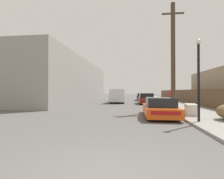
% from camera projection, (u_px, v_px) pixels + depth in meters
% --- Properties ---
extents(sidewalk_curb, '(4.20, 63.00, 0.12)m').
position_uv_depth(sidewalk_curb, '(166.00, 102.00, 25.71)').
color(sidewalk_curb, gray).
rests_on(sidewalk_curb, ground).
extents(discarded_fridge, '(0.92, 1.74, 0.70)m').
position_uv_depth(discarded_fridge, '(191.00, 109.00, 11.15)').
color(discarded_fridge, silver).
rests_on(discarded_fridge, sidewalk_curb).
extents(parked_sports_car_red, '(1.90, 4.69, 1.22)m').
position_uv_depth(parked_sports_car_red, '(159.00, 108.00, 10.96)').
color(parked_sports_car_red, '#E05114').
rests_on(parked_sports_car_red, ground).
extents(car_parked_mid, '(1.99, 4.26, 1.36)m').
position_uv_depth(car_parked_mid, '(146.00, 99.00, 22.19)').
color(car_parked_mid, '#5B1E19').
rests_on(car_parked_mid, ground).
extents(car_parked_far, '(1.76, 4.51, 1.27)m').
position_uv_depth(car_parked_far, '(142.00, 97.00, 30.58)').
color(car_parked_far, black).
rests_on(car_parked_far, ground).
extents(pickup_truck, '(2.39, 6.02, 1.89)m').
position_uv_depth(pickup_truck, '(117.00, 96.00, 24.39)').
color(pickup_truck, silver).
rests_on(pickup_truck, ground).
extents(utility_pole, '(1.80, 0.36, 8.93)m').
position_uv_depth(utility_pole, '(173.00, 55.00, 14.64)').
color(utility_pole, '#4C3826').
rests_on(utility_pole, sidewalk_curb).
extents(street_lamp, '(0.26, 0.26, 4.07)m').
position_uv_depth(street_lamp, '(199.00, 73.00, 8.60)').
color(street_lamp, black).
rests_on(street_lamp, sidewalk_curb).
extents(wooden_fence, '(0.08, 42.56, 1.70)m').
position_uv_depth(wooden_fence, '(189.00, 96.00, 21.52)').
color(wooden_fence, brown).
rests_on(wooden_fence, sidewalk_curb).
extents(building_left_block, '(7.00, 26.62, 6.31)m').
position_uv_depth(building_left_block, '(68.00, 82.00, 27.97)').
color(building_left_block, gray).
rests_on(building_left_block, ground).
extents(pedestrian, '(0.34, 0.34, 1.80)m').
position_uv_depth(pedestrian, '(170.00, 96.00, 22.41)').
color(pedestrian, '#282D42').
rests_on(pedestrian, sidewalk_curb).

